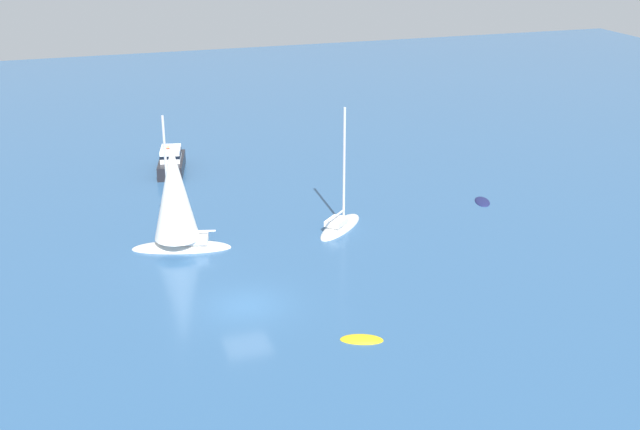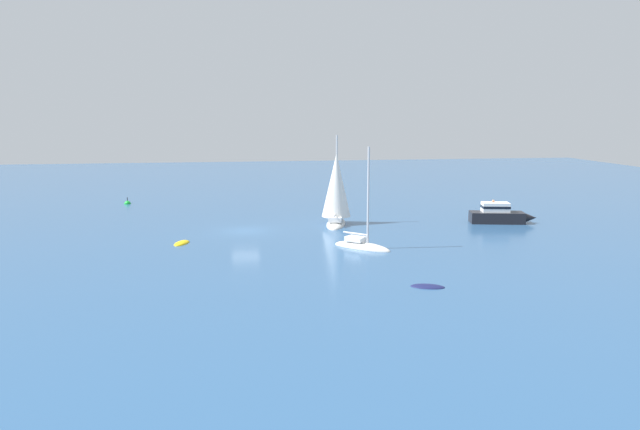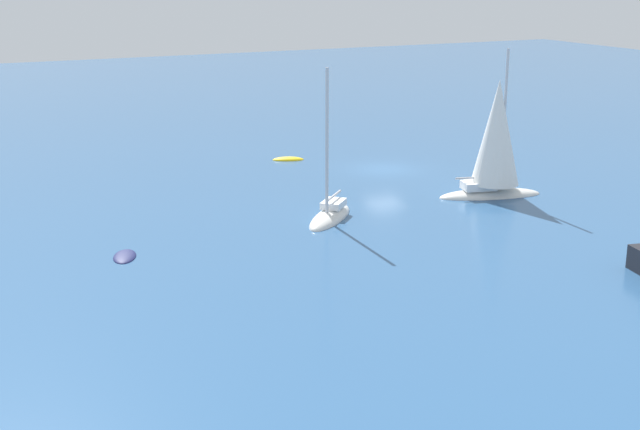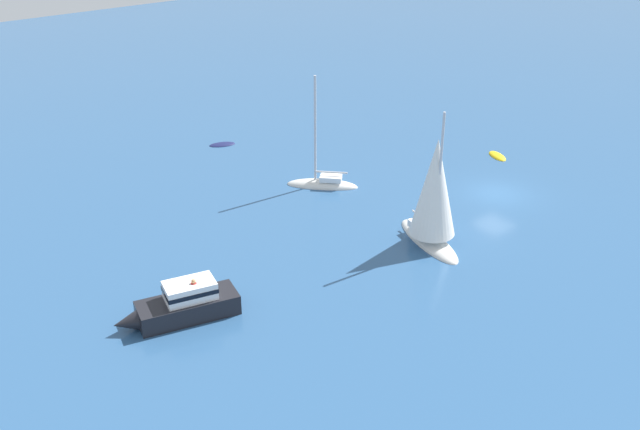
# 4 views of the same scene
# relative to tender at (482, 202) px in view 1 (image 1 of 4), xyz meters

# --- Properties ---
(ground_plane) EXTENTS (160.00, 160.00, 0.00)m
(ground_plane) POSITION_rel_tender_xyz_m (20.11, 10.58, 0.00)
(ground_plane) COLOR #2D5684
(tender) EXTENTS (1.70, 2.37, 0.31)m
(tender) POSITION_rel_tender_xyz_m (0.00, 0.00, 0.00)
(tender) COLOR #191E4C
(tender) RESTS_ON ground
(sailboat) EXTENTS (6.49, 3.43, 9.06)m
(sailboat) POSITION_rel_tender_xyz_m (22.35, 1.67, 3.11)
(sailboat) COLOR silver
(sailboat) RESTS_ON ground
(skiff) EXTENTS (2.39, 1.70, 0.44)m
(skiff) POSITION_rel_tender_xyz_m (15.46, 16.03, 0.00)
(skiff) COLOR yellow
(skiff) RESTS_ON ground
(ketch) EXTENTS (4.71, 4.72, 8.63)m
(ketch) POSITION_rel_tender_xyz_m (11.54, 1.58, 0.17)
(ketch) COLOR silver
(ketch) RESTS_ON ground
(cabin_cruiser) EXTENTS (2.99, 6.60, 2.28)m
(cabin_cruiser) POSITION_rel_tender_xyz_m (20.35, -14.31, 0.84)
(cabin_cruiser) COLOR black
(cabin_cruiser) RESTS_ON ground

